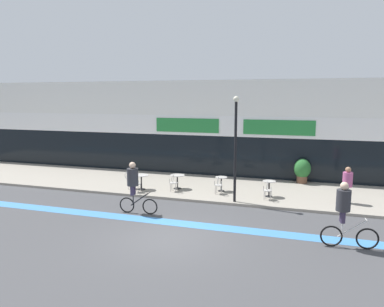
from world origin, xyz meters
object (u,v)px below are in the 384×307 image
Objects in this scene: cafe_chair_2_near at (218,184)px; cyclist_1 at (134,183)px; bistro_table_1 at (177,179)px; cafe_chair_0_near at (136,182)px; bistro_table_3 at (269,186)px; cafe_chair_3_near at (268,189)px; pedestrian_near_end at (347,182)px; lamp_post at (235,141)px; bistro_table_2 at (221,181)px; cafe_chair_0_side at (130,179)px; bistro_table_0 at (141,179)px; planter_pot at (302,170)px; cyclist_0 at (345,210)px; cafe_chair_1_near at (173,182)px.

cafe_chair_2_near is 4.59m from cyclist_1.
bistro_table_1 is at bearing 79.43° from cyclist_1.
cafe_chair_0_near is at bearing -141.46° from bistro_table_1.
bistro_table_3 is 0.63m from cafe_chair_3_near.
cafe_chair_0_near is at bearing 13.03° from pedestrian_near_end.
cafe_chair_3_near is 0.19× the size of lamp_post.
cafe_chair_2_near reaches higher than bistro_table_2.
cafe_chair_0_side is 6.09m from lamp_post.
cafe_chair_3_near is at bearing 15.83° from pedestrian_near_end.
cyclist_1 is (1.26, -3.33, 0.63)m from bistro_table_0.
pedestrian_near_end is (4.81, 1.29, -1.79)m from lamp_post.
pedestrian_near_end reaches higher than cafe_chair_0_side.
planter_pot is 5.93m from lamp_post.
cyclist_1 is at bearing 139.54° from cafe_chair_2_near.
bistro_table_2 is at bearing 128.76° from cyclist_0.
cafe_chair_1_near is 7.27m from planter_pot.
cafe_chair_0_side is 4.61m from cafe_chair_2_near.
cafe_chair_0_near is 3.05m from cyclist_1.
pedestrian_near_end is (8.10, -0.16, 0.46)m from bistro_table_1.
cafe_chair_0_side and cafe_chair_2_near have the same top height.
cafe_chair_0_side is 0.55× the size of pedestrian_near_end.
bistro_table_3 is 0.85× the size of cafe_chair_0_near.
cyclist_1 reaches higher than bistro_table_2.
planter_pot is (1.41, 4.11, 0.21)m from cafe_chair_3_near.
cafe_chair_0_near is at bearing 99.58° from cafe_chair_2_near.
cafe_chair_2_near is (3.97, 0.94, 0.00)m from cafe_chair_0_near.
cafe_chair_2_near is (3.97, 0.31, -0.03)m from bistro_table_0.
pedestrian_near_end is at bearing -0.65° from bistro_table_3.
cafe_chair_0_near is (-3.96, -1.56, 0.01)m from bistro_table_2.
pedestrian_near_end is at bearing -1.15° from bistro_table_1.
planter_pot is at bearing 28.86° from bistro_table_1.
cafe_chair_3_near is (4.67, -0.12, 0.00)m from cafe_chair_1_near.
cyclist_1 is at bearing -142.52° from bistro_table_3.
pedestrian_near_end reaches higher than bistro_table_0.
planter_pot is (3.82, 3.14, 0.22)m from bistro_table_2.
cyclist_0 is at bearing 90.65° from pedestrian_near_end.
cafe_chair_1_near is at bearing 90.97° from cafe_chair_3_near.
bistro_table_0 is 0.84× the size of cafe_chair_3_near.
bistro_table_2 is 4.69m from cafe_chair_0_side.
bistro_table_1 is at bearing 10.23° from cafe_chair_0_side.
cafe_chair_0_near is (-1.70, -1.35, -0.01)m from bistro_table_1.
cyclist_1 is at bearing -157.12° from cafe_chair_0_near.
planter_pot is at bearing 94.43° from cyclist_0.
cafe_chair_0_side is at bearing -175.01° from bistro_table_3.
planter_pot reaches higher than cafe_chair_1_near.
cafe_chair_1_near is at bearing -146.79° from planter_pot.
bistro_table_3 is 6.49m from cafe_chair_0_near.
cafe_chair_0_side reaches higher than bistro_table_3.
cafe_chair_0_near is (0.00, -0.63, -0.03)m from bistro_table_0.
cyclist_1 is at bearing -145.16° from lamp_post.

